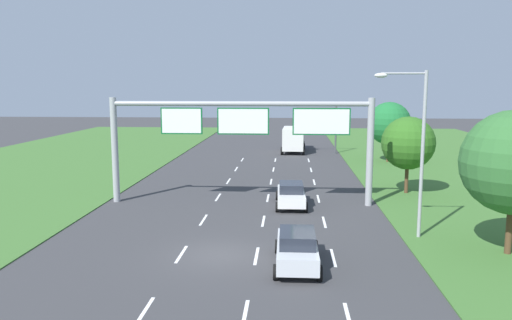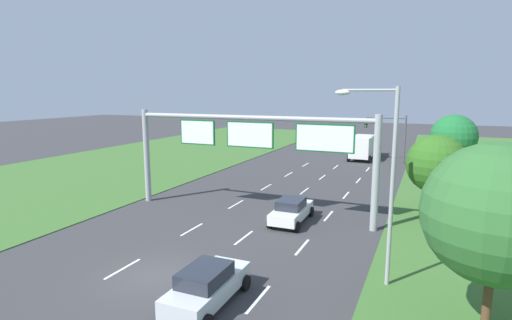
{
  "view_description": "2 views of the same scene",
  "coord_description": "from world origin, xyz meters",
  "px_view_note": "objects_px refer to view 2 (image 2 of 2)",
  "views": [
    {
      "loc": [
        3.21,
        -21.96,
        7.74
      ],
      "look_at": [
        1.05,
        10.1,
        2.95
      ],
      "focal_mm": 35.0,
      "sensor_mm": 36.0,
      "label": 1
    },
    {
      "loc": [
        11.17,
        -13.73,
        8.26
      ],
      "look_at": [
        0.35,
        10.96,
        3.67
      ],
      "focal_mm": 28.0,
      "sensor_mm": 36.0,
      "label": 2
    }
  ],
  "objects_px": {
    "car_near_red": "(291,210)",
    "sign_gantry": "(251,142)",
    "roadside_tree_near": "(496,214)",
    "roadside_tree_far": "(454,137)",
    "car_lead_silver": "(207,285)",
    "traffic_light_mast": "(388,130)",
    "roadside_tree_mid": "(437,164)",
    "street_lamp": "(384,170)",
    "box_truck": "(364,146)"
  },
  "relations": [
    {
      "from": "traffic_light_mast",
      "to": "box_truck",
      "type": "bearing_deg",
      "value": 153.61
    },
    {
      "from": "car_lead_silver",
      "to": "street_lamp",
      "type": "relative_size",
      "value": 0.51
    },
    {
      "from": "sign_gantry",
      "to": "roadside_tree_mid",
      "type": "relative_size",
      "value": 3.08
    },
    {
      "from": "box_truck",
      "to": "sign_gantry",
      "type": "bearing_deg",
      "value": -95.21
    },
    {
      "from": "car_near_red",
      "to": "roadside_tree_mid",
      "type": "height_order",
      "value": "roadside_tree_mid"
    },
    {
      "from": "roadside_tree_near",
      "to": "roadside_tree_far",
      "type": "height_order",
      "value": "roadside_tree_near"
    },
    {
      "from": "car_near_red",
      "to": "car_lead_silver",
      "type": "xyz_separation_m",
      "value": [
        0.24,
        -10.97,
        0.03
      ]
    },
    {
      "from": "roadside_tree_far",
      "to": "roadside_tree_near",
      "type": "bearing_deg",
      "value": -89.91
    },
    {
      "from": "car_lead_silver",
      "to": "car_near_red",
      "type": "bearing_deg",
      "value": 90.93
    },
    {
      "from": "car_lead_silver",
      "to": "roadside_tree_far",
      "type": "relative_size",
      "value": 0.71
    },
    {
      "from": "car_near_red",
      "to": "car_lead_silver",
      "type": "relative_size",
      "value": 1.02
    },
    {
      "from": "car_lead_silver",
      "to": "traffic_light_mast",
      "type": "bearing_deg",
      "value": 85.03
    },
    {
      "from": "traffic_light_mast",
      "to": "roadside_tree_mid",
      "type": "bearing_deg",
      "value": -76.64
    },
    {
      "from": "car_near_red",
      "to": "street_lamp",
      "type": "relative_size",
      "value": 0.53
    },
    {
      "from": "roadside_tree_far",
      "to": "box_truck",
      "type": "bearing_deg",
      "value": 141.16
    },
    {
      "from": "car_lead_silver",
      "to": "roadside_tree_far",
      "type": "bearing_deg",
      "value": 72.03
    },
    {
      "from": "roadside_tree_far",
      "to": "roadside_tree_mid",
      "type": "bearing_deg",
      "value": -96.03
    },
    {
      "from": "roadside_tree_near",
      "to": "roadside_tree_far",
      "type": "distance_m",
      "value": 28.34
    },
    {
      "from": "roadside_tree_near",
      "to": "roadside_tree_mid",
      "type": "bearing_deg",
      "value": 97.15
    },
    {
      "from": "box_truck",
      "to": "street_lamp",
      "type": "xyz_separation_m",
      "value": [
        5.79,
        -33.71,
        3.46
      ]
    },
    {
      "from": "box_truck",
      "to": "street_lamp",
      "type": "relative_size",
      "value": 0.89
    },
    {
      "from": "sign_gantry",
      "to": "street_lamp",
      "type": "bearing_deg",
      "value": -37.17
    },
    {
      "from": "car_near_red",
      "to": "sign_gantry",
      "type": "distance_m",
      "value": 5.18
    },
    {
      "from": "box_truck",
      "to": "roadside_tree_mid",
      "type": "xyz_separation_m",
      "value": [
        7.98,
        -22.92,
        2.07
      ]
    },
    {
      "from": "box_truck",
      "to": "roadside_tree_far",
      "type": "bearing_deg",
      "value": -36.85
    },
    {
      "from": "roadside_tree_far",
      "to": "sign_gantry",
      "type": "bearing_deg",
      "value": -124.28
    },
    {
      "from": "car_near_red",
      "to": "roadside_tree_mid",
      "type": "bearing_deg",
      "value": 26.1
    },
    {
      "from": "car_lead_silver",
      "to": "sign_gantry",
      "type": "distance_m",
      "value": 12.61
    },
    {
      "from": "car_lead_silver",
      "to": "street_lamp",
      "type": "bearing_deg",
      "value": 36.95
    },
    {
      "from": "traffic_light_mast",
      "to": "roadside_tree_near",
      "type": "bearing_deg",
      "value": -78.96
    },
    {
      "from": "car_lead_silver",
      "to": "roadside_tree_mid",
      "type": "bearing_deg",
      "value": 61.77
    },
    {
      "from": "roadside_tree_mid",
      "to": "car_near_red",
      "type": "bearing_deg",
      "value": -152.58
    },
    {
      "from": "car_lead_silver",
      "to": "traffic_light_mast",
      "type": "height_order",
      "value": "traffic_light_mast"
    },
    {
      "from": "car_near_red",
      "to": "sign_gantry",
      "type": "relative_size",
      "value": 0.26
    },
    {
      "from": "roadside_tree_near",
      "to": "traffic_light_mast",
      "type": "bearing_deg",
      "value": 101.04
    },
    {
      "from": "car_lead_silver",
      "to": "traffic_light_mast",
      "type": "xyz_separation_m",
      "value": [
        3.0,
        36.78,
        3.05
      ]
    },
    {
      "from": "car_near_red",
      "to": "roadside_tree_far",
      "type": "relative_size",
      "value": 0.73
    },
    {
      "from": "roadside_tree_near",
      "to": "roadside_tree_mid",
      "type": "height_order",
      "value": "roadside_tree_near"
    },
    {
      "from": "street_lamp",
      "to": "roadside_tree_far",
      "type": "bearing_deg",
      "value": 81.69
    },
    {
      "from": "traffic_light_mast",
      "to": "roadside_tree_far",
      "type": "height_order",
      "value": "roadside_tree_far"
    },
    {
      "from": "street_lamp",
      "to": "roadside_tree_mid",
      "type": "height_order",
      "value": "street_lamp"
    },
    {
      "from": "traffic_light_mast",
      "to": "roadside_tree_near",
      "type": "height_order",
      "value": "roadside_tree_near"
    },
    {
      "from": "sign_gantry",
      "to": "street_lamp",
      "type": "distance_m",
      "value": 11.52
    },
    {
      "from": "traffic_light_mast",
      "to": "street_lamp",
      "type": "distance_m",
      "value": 32.44
    },
    {
      "from": "car_lead_silver",
      "to": "sign_gantry",
      "type": "relative_size",
      "value": 0.25
    },
    {
      "from": "roadside_tree_mid",
      "to": "car_lead_silver",
      "type": "bearing_deg",
      "value": -117.92
    },
    {
      "from": "box_truck",
      "to": "traffic_light_mast",
      "type": "height_order",
      "value": "traffic_light_mast"
    },
    {
      "from": "car_near_red",
      "to": "car_lead_silver",
      "type": "bearing_deg",
      "value": -90.09
    },
    {
      "from": "traffic_light_mast",
      "to": "roadside_tree_near",
      "type": "xyz_separation_m",
      "value": [
        6.75,
        -34.63,
        0.46
      ]
    },
    {
      "from": "car_lead_silver",
      "to": "roadside_tree_mid",
      "type": "xyz_separation_m",
      "value": [
        8.11,
        15.3,
        2.87
      ]
    }
  ]
}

